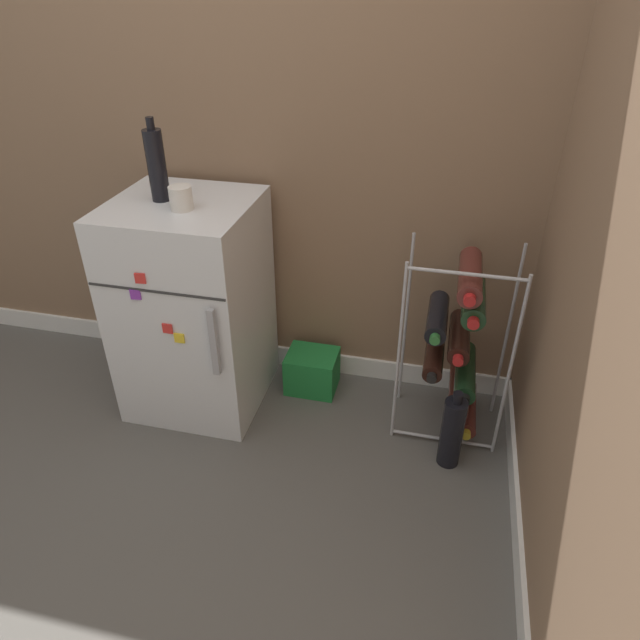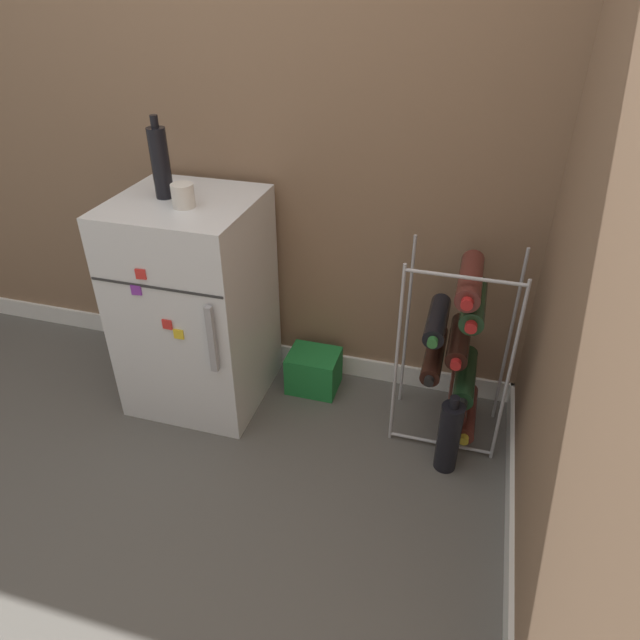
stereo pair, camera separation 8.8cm
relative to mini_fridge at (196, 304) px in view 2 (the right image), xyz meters
The scene contains 8 objects.
ground_plane 0.68m from the mini_fridge, 46.24° to the right, with size 14.00×14.00×0.00m, color #56544F.
wall_back 0.95m from the mini_fridge, 39.85° to the left, with size 6.74×0.07×2.50m.
mini_fridge is the anchor object (origin of this frame).
wine_rack 1.00m from the mini_fridge, ahead, with size 0.39×0.33×0.74m.
soda_box 0.56m from the mini_fridge, 17.95° to the left, with size 0.21×0.17×0.17m.
fridge_top_cup 0.46m from the mini_fridge, 55.91° to the right, with size 0.08×0.08×0.08m.
fridge_top_bottle 0.55m from the mini_fridge, behind, with size 0.06×0.06×0.28m.
loose_bottle_floor 1.06m from the mini_fridge, ahead, with size 0.08×0.08×0.32m.
Camera 2 is at (0.62, -1.30, 1.54)m, focal length 32.00 mm.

